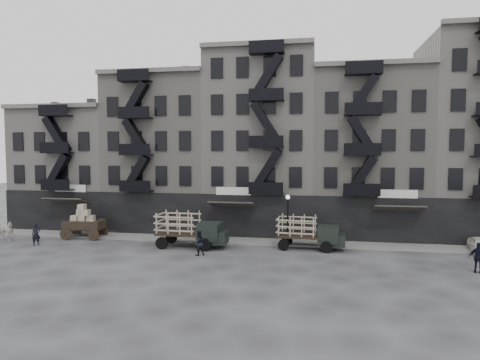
% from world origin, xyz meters
% --- Properties ---
extents(ground, '(140.00, 140.00, 0.00)m').
position_xyz_m(ground, '(0.00, 0.00, 0.00)').
color(ground, '#38383A').
rests_on(ground, ground).
extents(sidewalk, '(55.00, 2.50, 0.15)m').
position_xyz_m(sidewalk, '(0.00, 3.75, 0.07)').
color(sidewalk, slate).
rests_on(sidewalk, ground).
extents(building_west, '(10.00, 11.35, 13.20)m').
position_xyz_m(building_west, '(-20.00, 9.83, 6.00)').
color(building_west, '#9B968E').
rests_on(building_west, ground).
extents(building_midwest, '(10.00, 11.35, 16.20)m').
position_xyz_m(building_midwest, '(-10.00, 9.83, 7.50)').
color(building_midwest, gray).
rests_on(building_midwest, ground).
extents(building_center, '(10.00, 11.35, 18.20)m').
position_xyz_m(building_center, '(-0.00, 9.82, 8.50)').
color(building_center, '#9B968E').
rests_on(building_center, ground).
extents(building_mideast, '(10.00, 11.35, 16.20)m').
position_xyz_m(building_mideast, '(10.00, 9.83, 7.50)').
color(building_mideast, gray).
rests_on(building_mideast, ground).
extents(lamp_post, '(0.36, 0.36, 4.28)m').
position_xyz_m(lamp_post, '(3.00, 2.60, 2.78)').
color(lamp_post, black).
rests_on(lamp_post, ground).
extents(horse, '(2.30, 1.46, 1.80)m').
position_xyz_m(horse, '(-21.66, 0.44, 0.90)').
color(horse, beige).
rests_on(horse, ground).
extents(wagon, '(3.75, 2.16, 3.09)m').
position_xyz_m(wagon, '(-15.40, 2.61, 1.77)').
color(wagon, black).
rests_on(wagon, ground).
extents(stake_truck_west, '(5.81, 2.50, 2.89)m').
position_xyz_m(stake_truck_west, '(-4.87, 0.85, 1.65)').
color(stake_truck_west, black).
rests_on(stake_truck_west, ground).
extents(stake_truck_east, '(5.46, 2.53, 2.67)m').
position_xyz_m(stake_truck_east, '(4.72, 1.93, 1.53)').
color(stake_truck_east, black).
rests_on(stake_truck_east, ground).
extents(pedestrian_west, '(0.78, 0.80, 1.85)m').
position_xyz_m(pedestrian_west, '(-17.72, -0.78, 0.93)').
color(pedestrian_west, black).
rests_on(pedestrian_west, ground).
extents(pedestrian_mid, '(1.17, 1.12, 1.90)m').
position_xyz_m(pedestrian_mid, '(-3.41, -1.68, 0.95)').
color(pedestrian_mid, black).
rests_on(pedestrian_mid, ground).
extents(policeman, '(1.28, 0.87, 2.01)m').
position_xyz_m(policeman, '(15.70, -2.98, 1.01)').
color(policeman, black).
rests_on(policeman, ground).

